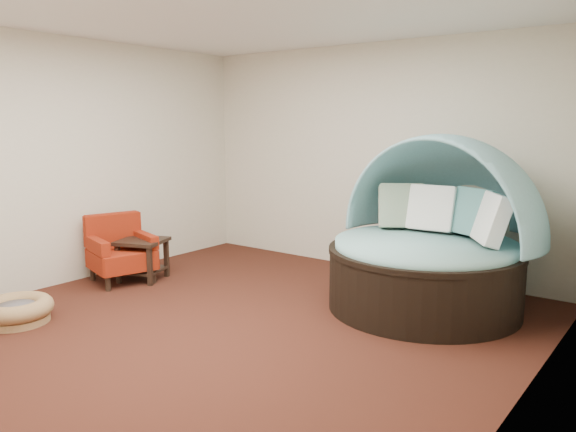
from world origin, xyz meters
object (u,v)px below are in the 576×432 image
Objects in this scene: side_table at (142,254)px; canopy_daybed at (432,228)px; pet_basket at (16,310)px; red_armchair at (120,251)px.

canopy_daybed is at bearing 19.82° from side_table.
canopy_daybed reaches higher than pet_basket.
red_armchair is (-3.27, -1.30, -0.45)m from canopy_daybed.
canopy_daybed is at bearing 38.24° from red_armchair.
red_armchair is 1.25× the size of side_table.
canopy_daybed is at bearing 43.80° from pet_basket.
canopy_daybed is 4.05m from pet_basket.
red_armchair is at bearing -132.99° from side_table.
pet_basket is at bearing -58.32° from red_armchair.
pet_basket is 1.67m from side_table.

